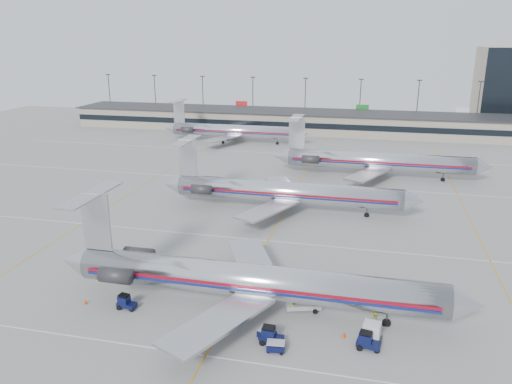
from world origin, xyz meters
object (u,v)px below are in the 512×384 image
(jet_foreground, at_px, (246,280))
(belt_loader, at_px, (304,305))
(jet_second_row, at_px, (282,192))
(uld_container, at_px, (372,332))
(tug_center, at_px, (270,336))

(jet_foreground, distance_m, belt_loader, 6.88)
(jet_second_row, height_order, uld_container, jet_second_row)
(belt_loader, bearing_deg, jet_foreground, 174.59)
(belt_loader, bearing_deg, uld_container, -48.16)
(tug_center, distance_m, uld_container, 9.81)
(tug_center, bearing_deg, jet_foreground, 125.80)
(jet_foreground, relative_size, tug_center, 20.04)
(jet_second_row, bearing_deg, jet_foreground, -86.20)
(jet_foreground, bearing_deg, uld_container, -13.44)
(tug_center, relative_size, belt_loader, 0.50)
(jet_foreground, height_order, tug_center, jet_foreground)
(jet_foreground, xyz_separation_m, jet_second_row, (-2.16, 32.43, -0.13))
(jet_foreground, height_order, belt_loader, jet_foreground)
(jet_second_row, relative_size, belt_loader, 9.73)
(jet_second_row, xyz_separation_m, uld_container, (15.45, -35.61, -2.34))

